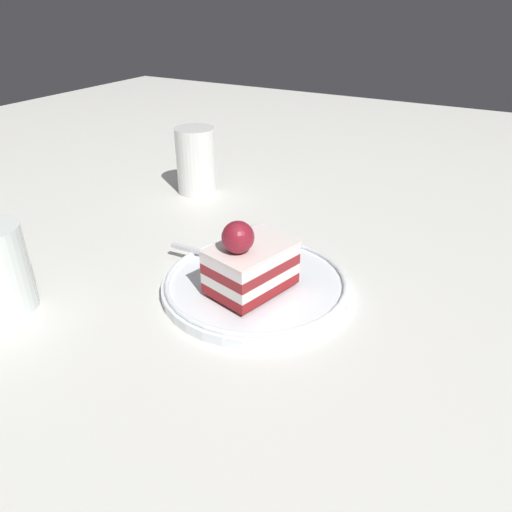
{
  "coord_description": "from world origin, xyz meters",
  "views": [
    {
      "loc": [
        0.45,
        0.26,
        0.32
      ],
      "look_at": [
        0.01,
        0.01,
        0.05
      ],
      "focal_mm": 34.34,
      "sensor_mm": 36.0,
      "label": 1
    }
  ],
  "objects_px": {
    "dessert_plate": "(256,284)",
    "fork": "(210,254)",
    "whipped_cream_dollop": "(258,235)",
    "drink_glass_near": "(196,164)",
    "cake_slice": "(250,264)"
  },
  "relations": [
    {
      "from": "cake_slice",
      "to": "fork",
      "type": "bearing_deg",
      "value": -116.41
    },
    {
      "from": "whipped_cream_dollop",
      "to": "drink_glass_near",
      "type": "bearing_deg",
      "value": -126.93
    },
    {
      "from": "dessert_plate",
      "to": "cake_slice",
      "type": "bearing_deg",
      "value": 10.99
    },
    {
      "from": "drink_glass_near",
      "to": "dessert_plate",
      "type": "bearing_deg",
      "value": 47.05
    },
    {
      "from": "dessert_plate",
      "to": "cake_slice",
      "type": "distance_m",
      "value": 0.05
    },
    {
      "from": "dessert_plate",
      "to": "whipped_cream_dollop",
      "type": "height_order",
      "value": "whipped_cream_dollop"
    },
    {
      "from": "dessert_plate",
      "to": "fork",
      "type": "distance_m",
      "value": 0.08
    },
    {
      "from": "whipped_cream_dollop",
      "to": "drink_glass_near",
      "type": "relative_size",
      "value": 0.28
    },
    {
      "from": "fork",
      "to": "drink_glass_near",
      "type": "distance_m",
      "value": 0.28
    },
    {
      "from": "whipped_cream_dollop",
      "to": "fork",
      "type": "height_order",
      "value": "whipped_cream_dollop"
    },
    {
      "from": "fork",
      "to": "cake_slice",
      "type": "bearing_deg",
      "value": 63.59
    },
    {
      "from": "dessert_plate",
      "to": "whipped_cream_dollop",
      "type": "relative_size",
      "value": 7.13
    },
    {
      "from": "cake_slice",
      "to": "fork",
      "type": "xyz_separation_m",
      "value": [
        -0.04,
        -0.08,
        -0.03
      ]
    },
    {
      "from": "whipped_cream_dollop",
      "to": "drink_glass_near",
      "type": "distance_m",
      "value": 0.27
    },
    {
      "from": "dessert_plate",
      "to": "drink_glass_near",
      "type": "relative_size",
      "value": 1.99
    }
  ]
}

